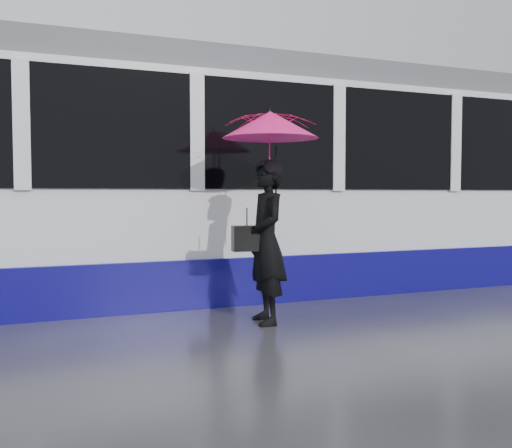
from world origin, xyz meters
name	(u,v)px	position (x,y,z in m)	size (l,w,h in m)	color
ground	(330,322)	(0.00, 0.00, 0.00)	(90.00, 90.00, 0.00)	#2A2B2F
rails	(249,287)	(0.00, 2.50, 0.01)	(34.00, 1.51, 0.02)	#3F3D38
tram	(326,181)	(1.33, 2.50, 1.64)	(26.00, 2.56, 3.35)	white
woman	(266,242)	(-0.68, 0.24, 0.91)	(0.66, 0.43, 1.82)	black
umbrella	(270,144)	(-0.63, 0.24, 1.99)	(1.16, 1.16, 1.23)	#FC157F
handbag	(247,238)	(-0.90, 0.26, 0.95)	(0.34, 0.17, 0.46)	black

